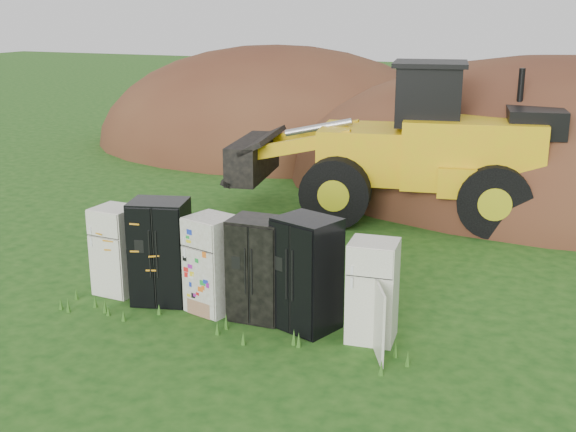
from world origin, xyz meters
name	(u,v)px	position (x,y,z in m)	size (l,w,h in m)	color
ground	(237,313)	(0.00, 0.00, 0.00)	(120.00, 120.00, 0.00)	#184612
fridge_leftmost	(117,250)	(-2.45, 0.03, 0.81)	(0.72, 0.69, 1.63)	white
fridge_black_side	(161,252)	(-1.48, -0.01, 0.93)	(0.97, 0.77, 1.86)	black
fridge_sticker	(212,264)	(-0.44, -0.02, 0.85)	(0.75, 0.70, 1.69)	white
fridge_dark_mid	(258,269)	(0.41, 0.02, 0.87)	(0.89, 0.73, 1.74)	black
fridge_black_right	(307,274)	(1.30, -0.02, 0.93)	(0.93, 0.78, 1.87)	black
fridge_open_door	(373,291)	(2.41, -0.03, 0.81)	(0.74, 0.68, 1.63)	white
wheel_loader	(387,140)	(0.63, 6.98, 1.92)	(7.95, 3.22, 3.85)	#E6A30F
dirt_mound_right	(562,187)	(4.64, 11.88, 0.00)	(16.63, 12.20, 7.62)	#4B2418
dirt_mound_left	(277,146)	(-5.79, 14.71, 0.00)	(14.43, 10.82, 7.55)	#4B2418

